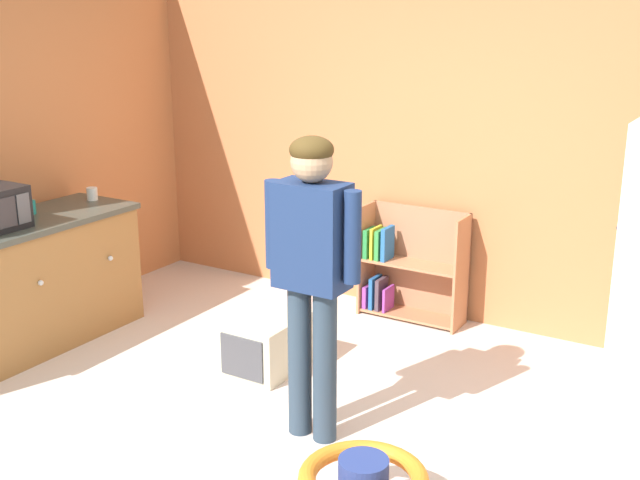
# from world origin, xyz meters

# --- Properties ---
(ground_plane) EXTENTS (12.00, 12.00, 0.00)m
(ground_plane) POSITION_xyz_m (0.00, 0.00, 0.00)
(ground_plane) COLOR beige
(ground_plane) RESTS_ON ground
(back_wall) EXTENTS (5.20, 0.06, 2.70)m
(back_wall) POSITION_xyz_m (0.00, 2.33, 1.35)
(back_wall) COLOR #C07144
(back_wall) RESTS_ON ground
(left_side_wall) EXTENTS (0.06, 2.99, 2.70)m
(left_side_wall) POSITION_xyz_m (-2.63, 0.80, 1.35)
(left_side_wall) COLOR #C37545
(left_side_wall) RESTS_ON ground
(kitchen_counter) EXTENTS (0.65, 1.90, 0.90)m
(kitchen_counter) POSITION_xyz_m (-2.20, 0.14, 0.45)
(kitchen_counter) COLOR olive
(kitchen_counter) RESTS_ON ground
(bookshelf) EXTENTS (0.80, 0.28, 0.85)m
(bookshelf) POSITION_xyz_m (-0.20, 2.15, 0.38)
(bookshelf) COLOR #B2734E
(bookshelf) RESTS_ON ground
(standing_person) EXTENTS (0.57, 0.23, 1.68)m
(standing_person) POSITION_xyz_m (0.14, 0.25, 1.02)
(standing_person) COLOR #2C3C4B
(standing_person) RESTS_ON ground
(pet_carrier) EXTENTS (0.42, 0.55, 0.36)m
(pet_carrier) POSITION_xyz_m (-0.57, 0.82, 0.18)
(pet_carrier) COLOR beige
(pet_carrier) RESTS_ON ground
(teal_cup) EXTENTS (0.08, 0.08, 0.09)m
(teal_cup) POSITION_xyz_m (-2.30, 0.45, 0.95)
(teal_cup) COLOR teal
(teal_cup) RESTS_ON kitchen_counter
(white_cup) EXTENTS (0.08, 0.08, 0.09)m
(white_cup) POSITION_xyz_m (-2.25, 0.97, 0.95)
(white_cup) COLOR white
(white_cup) RESTS_ON kitchen_counter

